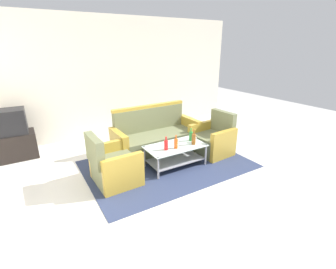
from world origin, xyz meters
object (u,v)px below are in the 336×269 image
couch (156,138)px  bottle_orange (176,143)px  armchair_left (114,166)px  tv_stand (14,146)px  bottle_red (166,145)px  bottle_green (191,136)px  coffee_table (175,153)px  cup (194,140)px  television (8,122)px  bottle_brown (194,139)px  armchair_right (213,140)px

couch → bottle_orange: bearing=84.7°
armchair_left → tv_stand: bearing=-146.0°
bottle_red → bottle_green: bearing=11.6°
bottle_green → coffee_table: bearing=-170.7°
tv_stand → couch: bearing=-25.1°
cup → television: 3.57m
coffee_table → television: 3.24m
coffee_table → tv_stand: bearing=142.8°
coffee_table → bottle_orange: (-0.05, -0.10, 0.23)m
armchair_left → bottle_green: armchair_left is taller
coffee_table → television: size_ratio=1.78×
cup → television: size_ratio=0.16×
bottle_brown → television: 3.54m
coffee_table → tv_stand: (-2.55, 1.94, -0.01)m
couch → bottle_green: bearing=118.5°
couch → television: television is taller
bottle_orange → couch: bearing=86.3°
coffee_table → bottle_orange: size_ratio=4.38×
couch → bottle_brown: couch is taller
armchair_right → bottle_green: (-0.59, -0.03, 0.22)m
bottle_red → armchair_left: bearing=173.6°
coffee_table → bottle_red: (-0.24, -0.06, 0.23)m
armchair_right → tv_stand: bearing=57.9°
bottle_brown → armchair_right: bearing=17.6°
bottle_green → armchair_left: bearing=-179.1°
armchair_left → cup: armchair_left is taller
bottle_brown → tv_stand: size_ratio=0.36×
television → cup: bearing=148.3°
couch → armchair_left: 1.37m
bottle_brown → cup: bearing=44.5°
bottle_red → bottle_green: (0.63, 0.13, 0.00)m
armchair_left → bottle_red: armchair_left is taller
coffee_table → bottle_green: bearing=9.3°
bottle_green → television: television is taller
bottle_green → bottle_orange: size_ratio=0.99×
coffee_table → bottle_brown: bottle_brown is taller
television → bottle_brown: bearing=146.8°
bottle_orange → television: size_ratio=0.41×
bottle_green → bottle_brown: 0.20m
bottle_orange → bottle_red: bearing=169.3°
bottle_brown → tv_stand: (-2.88, 2.06, -0.26)m
bottle_green → armchair_right: bearing=2.6°
bottle_green → tv_stand: bearing=147.6°
bottle_orange → armchair_left: bearing=172.9°
armchair_left → cup: bearing=84.8°
cup → tv_stand: 3.56m
couch → cup: 0.90m
armchair_right → bottle_green: 0.63m
coffee_table → bottle_green: (0.39, 0.06, 0.23)m
bottle_green → bottle_orange: bearing=-159.9°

